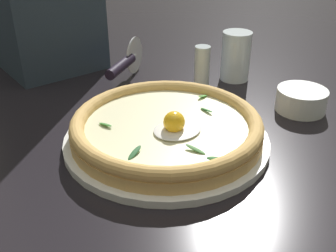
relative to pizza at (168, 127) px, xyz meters
name	(u,v)px	position (x,y,z in m)	size (l,w,h in m)	color
ground_plane	(183,143)	(-0.03, 0.00, -0.05)	(2.40, 2.40, 0.03)	black
pizza_plate	(168,140)	(0.00, 0.00, -0.02)	(0.33, 0.33, 0.01)	white
pizza	(168,127)	(0.00, 0.00, 0.00)	(0.31, 0.31, 0.06)	#E4B162
side_bowl	(301,100)	(-0.27, 0.05, -0.01)	(0.09, 0.09, 0.04)	white
pizza_cutter	(125,63)	(-0.08, -0.27, 0.01)	(0.15, 0.11, 0.08)	silver
drinking_glass	(235,60)	(-0.28, -0.14, 0.01)	(0.06, 0.06, 0.11)	silver
pepper_shaker	(202,68)	(-0.19, -0.14, 0.02)	(0.03, 0.03, 0.09)	silver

